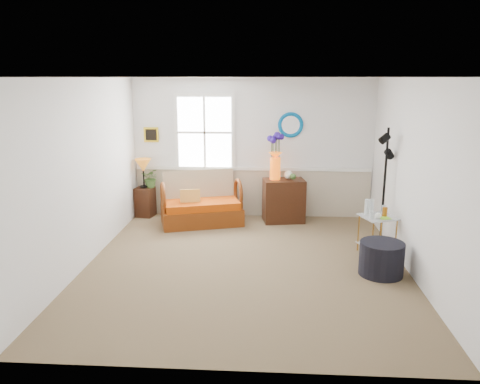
# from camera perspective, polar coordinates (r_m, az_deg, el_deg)

# --- Properties ---
(floor) EXTENTS (4.50, 5.00, 0.01)m
(floor) POSITION_cam_1_polar(r_m,az_deg,el_deg) (6.76, 0.68, -8.83)
(floor) COLOR olive
(floor) RESTS_ON ground
(ceiling) EXTENTS (4.50, 5.00, 0.01)m
(ceiling) POSITION_cam_1_polar(r_m,az_deg,el_deg) (6.24, 0.75, 13.80)
(ceiling) COLOR white
(ceiling) RESTS_ON walls
(walls) EXTENTS (4.51, 5.01, 2.60)m
(walls) POSITION_cam_1_polar(r_m,az_deg,el_deg) (6.37, 0.72, 2.03)
(walls) COLOR white
(walls) RESTS_ON floor
(wainscot) EXTENTS (4.46, 0.02, 0.90)m
(wainscot) POSITION_cam_1_polar(r_m,az_deg,el_deg) (8.98, 1.51, -0.08)
(wainscot) COLOR #B7A990
(wainscot) RESTS_ON walls
(chair_rail) EXTENTS (4.46, 0.04, 0.06)m
(chair_rail) POSITION_cam_1_polar(r_m,az_deg,el_deg) (8.87, 1.52, 2.86)
(chair_rail) COLOR white
(chair_rail) RESTS_ON walls
(window) EXTENTS (1.14, 0.06, 1.44)m
(window) POSITION_cam_1_polar(r_m,az_deg,el_deg) (8.84, -4.33, 7.25)
(window) COLOR white
(window) RESTS_ON walls
(picture) EXTENTS (0.28, 0.03, 0.28)m
(picture) POSITION_cam_1_polar(r_m,az_deg,el_deg) (9.06, -10.77, 6.88)
(picture) COLOR gold
(picture) RESTS_ON walls
(mirror) EXTENTS (0.47, 0.07, 0.47)m
(mirror) POSITION_cam_1_polar(r_m,az_deg,el_deg) (8.76, 6.19, 8.14)
(mirror) COLOR #006FA8
(mirror) RESTS_ON walls
(loveseat) EXTENTS (1.60, 1.19, 0.93)m
(loveseat) POSITION_cam_1_polar(r_m,az_deg,el_deg) (8.49, -4.75, -0.82)
(loveseat) COLOR #76330C
(loveseat) RESTS_ON floor
(throw_pillow) EXTENTS (0.37, 0.16, 0.36)m
(throw_pillow) POSITION_cam_1_polar(r_m,az_deg,el_deg) (8.41, -6.09, -0.89)
(throw_pillow) COLOR orange
(throw_pillow) RESTS_ON loveseat
(lamp_stand) EXTENTS (0.37, 0.37, 0.56)m
(lamp_stand) POSITION_cam_1_polar(r_m,az_deg,el_deg) (9.15, -11.48, -1.17)
(lamp_stand) COLOR #35170D
(lamp_stand) RESTS_ON floor
(table_lamp) EXTENTS (0.33, 0.33, 0.56)m
(table_lamp) POSITION_cam_1_polar(r_m,az_deg,el_deg) (8.99, -11.69, 2.22)
(table_lamp) COLOR #C66D1B
(table_lamp) RESTS_ON lamp_stand
(potted_plant) EXTENTS (0.34, 0.38, 0.29)m
(potted_plant) POSITION_cam_1_polar(r_m,az_deg,el_deg) (9.03, -10.78, 1.46)
(potted_plant) COLOR #40672E
(potted_plant) RESTS_ON lamp_stand
(cabinet) EXTENTS (0.80, 0.58, 0.79)m
(cabinet) POSITION_cam_1_polar(r_m,az_deg,el_deg) (8.65, 5.34, -1.04)
(cabinet) COLOR #35170D
(cabinet) RESTS_ON floor
(flower_vase) EXTENTS (0.28, 0.28, 0.84)m
(flower_vase) POSITION_cam_1_polar(r_m,az_deg,el_deg) (8.49, 4.33, 4.31)
(flower_vase) COLOR #EB580B
(flower_vase) RESTS_ON cabinet
(side_table) EXTENTS (0.59, 0.59, 0.59)m
(side_table) POSITION_cam_1_polar(r_m,az_deg,el_deg) (7.35, 16.34, -5.06)
(side_table) COLOR #BF842B
(side_table) RESTS_ON floor
(tabletop_items) EXTENTS (0.49, 0.49, 0.24)m
(tabletop_items) POSITION_cam_1_polar(r_m,az_deg,el_deg) (7.26, 16.40, -1.90)
(tabletop_items) COLOR silver
(tabletop_items) RESTS_ON side_table
(floor_lamp) EXTENTS (0.35, 0.35, 1.87)m
(floor_lamp) POSITION_cam_1_polar(r_m,az_deg,el_deg) (7.57, 17.16, 0.47)
(floor_lamp) COLOR black
(floor_lamp) RESTS_ON floor
(ottoman) EXTENTS (0.74, 0.74, 0.46)m
(ottoman) POSITION_cam_1_polar(r_m,az_deg,el_deg) (6.64, 16.86, -7.77)
(ottoman) COLOR black
(ottoman) RESTS_ON floor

